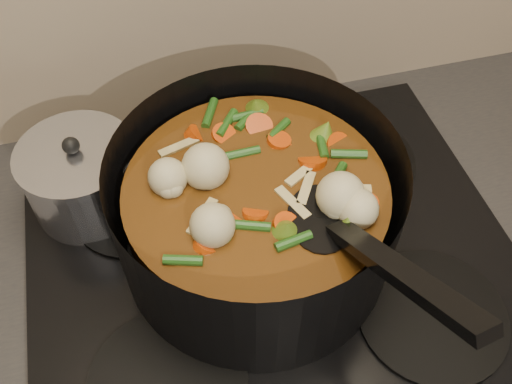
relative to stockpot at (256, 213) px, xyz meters
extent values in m
cube|color=black|center=(0.02, -0.02, -0.12)|extent=(2.64, 0.64, 0.05)
cube|color=black|center=(0.02, -0.02, -0.09)|extent=(0.62, 0.54, 0.02)
cylinder|color=black|center=(-0.14, -0.15, -0.08)|extent=(0.18, 0.18, 0.01)
cylinder|color=black|center=(0.18, -0.15, -0.08)|extent=(0.18, 0.18, 0.01)
cylinder|color=black|center=(-0.14, 0.11, -0.08)|extent=(0.18, 0.18, 0.01)
cylinder|color=black|center=(0.18, 0.11, -0.08)|extent=(0.18, 0.18, 0.01)
cylinder|color=black|center=(0.00, 0.00, 0.01)|extent=(0.34, 0.34, 0.17)
cylinder|color=black|center=(0.00, 0.00, -0.07)|extent=(0.33, 0.33, 0.01)
cylinder|color=#572A0E|center=(0.00, 0.00, -0.01)|extent=(0.31, 0.31, 0.12)
cylinder|color=#D5480A|center=(0.04, 0.00, 0.05)|extent=(0.03, 0.04, 0.03)
cylinder|color=#D5480A|center=(0.05, 0.06, 0.05)|extent=(0.05, 0.04, 0.03)
cylinder|color=#D5480A|center=(-0.03, 0.11, 0.05)|extent=(0.05, 0.05, 0.03)
cylinder|color=#D5480A|center=(-0.06, 0.03, 0.05)|extent=(0.04, 0.04, 0.03)
cylinder|color=#D5480A|center=(-0.09, -0.04, 0.05)|extent=(0.04, 0.04, 0.03)
cylinder|color=#D5480A|center=(-0.01, -0.04, 0.05)|extent=(0.05, 0.05, 0.03)
cylinder|color=#D5480A|center=(0.05, -0.06, 0.05)|extent=(0.04, 0.04, 0.03)
cylinder|color=#D5480A|center=(0.11, 0.00, 0.05)|extent=(0.04, 0.04, 0.03)
cylinder|color=#D5480A|center=(0.04, 0.05, 0.05)|extent=(0.05, 0.05, 0.03)
cylinder|color=#D5480A|center=(-0.02, 0.10, 0.05)|extent=(0.04, 0.05, 0.03)
cylinder|color=#D5480A|center=(-0.04, 0.02, 0.05)|extent=(0.04, 0.03, 0.03)
cylinder|color=#D5480A|center=(-0.07, -0.03, 0.05)|extent=(0.04, 0.05, 0.03)
sphere|color=beige|center=(0.07, 0.00, 0.06)|extent=(0.05, 0.05, 0.05)
sphere|color=beige|center=(0.00, 0.07, 0.06)|extent=(0.05, 0.05, 0.05)
sphere|color=beige|center=(-0.07, -0.01, 0.06)|extent=(0.05, 0.05, 0.05)
sphere|color=beige|center=(0.01, -0.07, 0.06)|extent=(0.05, 0.05, 0.05)
sphere|color=beige|center=(0.07, 0.02, 0.06)|extent=(0.05, 0.05, 0.05)
cone|color=olive|center=(-0.08, -0.06, 0.05)|extent=(0.05, 0.05, 0.04)
cone|color=olive|center=(0.03, -0.09, 0.05)|extent=(0.05, 0.05, 0.04)
cone|color=olive|center=(0.10, 0.01, 0.05)|extent=(0.05, 0.05, 0.04)
cone|color=olive|center=(0.02, 0.09, 0.05)|extent=(0.05, 0.05, 0.04)
cone|color=olive|center=(-0.08, 0.05, 0.05)|extent=(0.05, 0.05, 0.04)
cone|color=olive|center=(-0.07, -0.06, 0.05)|extent=(0.05, 0.05, 0.04)
cone|color=olive|center=(0.04, -0.09, 0.05)|extent=(0.05, 0.05, 0.04)
cylinder|color=#204E17|center=(0.03, 0.04, 0.05)|extent=(0.01, 0.04, 0.01)
cylinder|color=#204E17|center=(-0.03, 0.11, 0.05)|extent=(0.04, 0.04, 0.01)
cylinder|color=#204E17|center=(-0.08, 0.04, 0.05)|extent=(0.05, 0.02, 0.01)
cylinder|color=#204E17|center=(-0.07, -0.03, 0.05)|extent=(0.03, 0.05, 0.01)
cylinder|color=#204E17|center=(-0.01, -0.05, 0.05)|extent=(0.03, 0.04, 0.01)
cylinder|color=#204E17|center=(0.07, -0.09, 0.05)|extent=(0.05, 0.02, 0.01)
cylinder|color=#204E17|center=(0.09, 0.00, 0.05)|extent=(0.04, 0.04, 0.01)
cylinder|color=#204E17|center=(0.05, 0.06, 0.05)|extent=(0.01, 0.04, 0.01)
cylinder|color=#204E17|center=(-0.01, 0.05, 0.05)|extent=(0.04, 0.04, 0.01)
cylinder|color=#204E17|center=(-0.10, 0.05, 0.05)|extent=(0.05, 0.02, 0.01)
cylinder|color=#204E17|center=(-0.09, -0.04, 0.05)|extent=(0.03, 0.05, 0.01)
cylinder|color=#204E17|center=(-0.02, -0.07, 0.05)|extent=(0.03, 0.04, 0.01)
cube|color=tan|center=(-0.08, 0.03, 0.05)|extent=(0.05, 0.01, 0.00)
cube|color=tan|center=(-0.04, -0.07, 0.05)|extent=(0.02, 0.05, 0.00)
cube|color=tan|center=(0.07, -0.05, 0.05)|extent=(0.05, 0.03, 0.00)
cube|color=tan|center=(0.06, 0.06, 0.05)|extent=(0.04, 0.04, 0.00)
cube|color=tan|center=(-0.05, 0.07, 0.05)|extent=(0.03, 0.05, 0.00)
cube|color=tan|center=(-0.07, -0.04, 0.05)|extent=(0.05, 0.02, 0.00)
ellipsoid|color=black|center=(0.05, -0.06, 0.05)|extent=(0.09, 0.11, 0.01)
cube|color=black|center=(0.08, -0.17, 0.11)|extent=(0.06, 0.20, 0.12)
cylinder|color=silver|center=(-0.20, 0.13, -0.03)|extent=(0.15, 0.15, 0.09)
cylinder|color=silver|center=(-0.20, 0.13, 0.02)|extent=(0.15, 0.15, 0.01)
sphere|color=black|center=(-0.20, 0.13, 0.04)|extent=(0.02, 0.02, 0.02)
camera|label=1|loc=(-0.11, -0.39, 0.55)|focal=40.00mm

